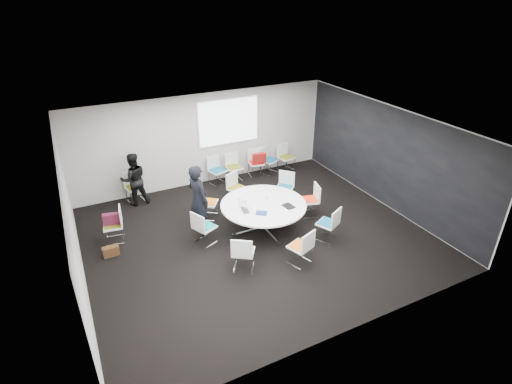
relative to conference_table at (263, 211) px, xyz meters
name	(u,v)px	position (x,y,z in m)	size (l,w,h in m)	color
room_shell	(260,185)	(-0.21, -0.20, 0.87)	(8.08, 7.08, 2.88)	black
conference_table	(263,211)	(0.00, 0.00, 0.00)	(2.14, 2.14, 0.73)	silver
projection_screen	(229,122)	(0.49, 3.26, 1.32)	(1.90, 0.03, 1.35)	white
chair_ring_a	(309,206)	(1.45, 0.08, -0.25)	(0.55, 0.56, 0.88)	silver
chair_ring_b	(284,193)	(1.21, 1.01, -0.25)	(0.64, 0.64, 0.88)	silver
chair_ring_c	(237,194)	(-0.02, 1.58, -0.25)	(0.60, 0.59, 0.88)	silver
chair_ring_d	(208,208)	(-1.05, 1.17, -0.25)	(0.63, 0.63, 0.88)	silver
chair_ring_e	(205,233)	(-1.55, 0.08, -0.25)	(0.60, 0.60, 0.88)	silver
chair_ring_f	(243,258)	(-1.14, -1.24, -0.25)	(0.63, 0.63, 0.88)	silver
chair_ring_g	(300,253)	(0.08, -1.63, -0.25)	(0.59, 0.58, 0.88)	silver
chair_ring_h	(328,229)	(1.19, -1.11, -0.25)	(0.61, 0.61, 0.88)	silver
chair_back_a	(218,176)	(-0.07, 2.96, -0.25)	(0.57, 0.56, 0.88)	silver
chair_back_b	(234,172)	(0.49, 2.95, -0.25)	(0.46, 0.45, 0.88)	silver
chair_back_c	(256,168)	(1.28, 2.96, -0.25)	(0.53, 0.52, 0.88)	silver
chair_back_d	(269,165)	(1.74, 2.96, -0.25)	(0.61, 0.60, 0.88)	silver
chair_back_e	(286,162)	(2.37, 2.92, -0.25)	(0.54, 0.53, 0.88)	silver
chair_spare_left	(115,231)	(-3.47, 1.14, -0.25)	(0.51, 0.52, 0.88)	silver
chair_person_back	(135,192)	(-2.61, 2.96, -0.25)	(0.53, 0.52, 0.88)	silver
person_main	(198,200)	(-1.48, 0.61, 0.38)	(0.66, 0.44, 1.82)	black
person_back	(134,179)	(-2.61, 2.80, 0.24)	(0.74, 0.58, 1.53)	black
laptop	(247,209)	(-0.49, -0.07, 0.21)	(0.36, 0.23, 0.03)	#333338
laptop_lid	(243,203)	(-0.54, 0.05, 0.33)	(0.30, 0.02, 0.22)	silver
notebook_black	(288,206)	(0.49, -0.39, 0.21)	(0.22, 0.30, 0.02)	black
tablet_folio	(261,213)	(-0.25, -0.38, 0.21)	(0.26, 0.20, 0.03)	navy
papers_right	(273,195)	(0.44, 0.32, 0.20)	(0.30, 0.21, 0.00)	silver
papers_front	(290,200)	(0.70, -0.13, 0.20)	(0.30, 0.21, 0.00)	silver
cup	(266,197)	(0.19, 0.20, 0.24)	(0.08, 0.08, 0.09)	white
phone	(292,208)	(0.55, -0.48, 0.20)	(0.14, 0.07, 0.01)	black
maroon_bag	(112,219)	(-3.48, 1.14, 0.09)	(0.40, 0.14, 0.28)	#56172E
brown_bag	(111,251)	(-3.67, 0.56, -0.41)	(0.36, 0.16, 0.24)	#442815
red_jacket	(259,158)	(1.27, 2.74, 0.17)	(0.44, 0.10, 0.35)	maroon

